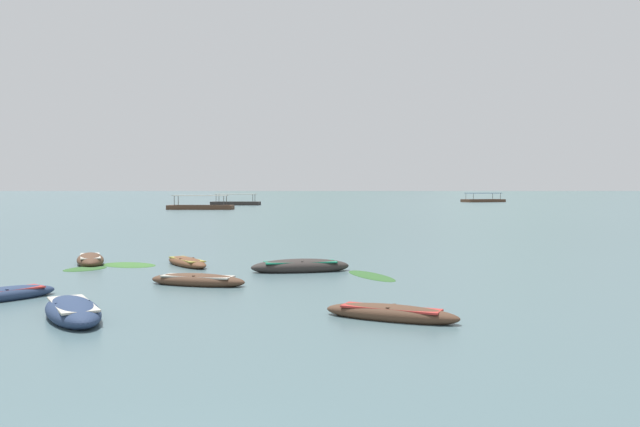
# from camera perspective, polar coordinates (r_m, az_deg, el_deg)

# --- Properties ---
(ground_plane) EXTENTS (6000.00, 6000.00, 0.00)m
(ground_plane) POSITION_cam_1_polar(r_m,az_deg,el_deg) (1505.94, -2.02, 2.07)
(ground_plane) COLOR #476066
(mountain_1) EXTENTS (1006.63, 1006.63, 337.88)m
(mountain_1) POSITION_cam_1_polar(r_m,az_deg,el_deg) (1749.57, -18.21, 7.52)
(mountain_1) COLOR slate
(mountain_1) RESTS_ON ground
(mountain_2) EXTENTS (1013.10, 1013.10, 326.66)m
(mountain_2) POSITION_cam_1_polar(r_m,az_deg,el_deg) (1771.07, -0.91, 7.38)
(mountain_2) COLOR #56665B
(mountain_2) RESTS_ON ground
(mountain_3) EXTENTS (898.52, 898.52, 336.38)m
(mountain_3) POSITION_cam_1_polar(r_m,az_deg,el_deg) (1860.38, 17.19, 7.19)
(mountain_3) COLOR slate
(mountain_3) RESTS_ON ground
(rowboat_0) EXTENTS (3.72, 2.08, 0.52)m
(rowboat_0) POSITION_cam_1_polar(r_m,az_deg,el_deg) (23.20, -10.79, -5.85)
(rowboat_0) COLOR #4C3323
(rowboat_0) RESTS_ON ground
(rowboat_1) EXTENTS (2.96, 3.15, 0.50)m
(rowboat_1) POSITION_cam_1_polar(r_m,az_deg,el_deg) (22.04, -26.34, -6.48)
(rowboat_1) COLOR navy
(rowboat_1) RESTS_ON ground
(rowboat_2) EXTENTS (2.90, 3.96, 0.65)m
(rowboat_2) POSITION_cam_1_polar(r_m,az_deg,el_deg) (18.16, -21.08, -8.08)
(rowboat_2) COLOR navy
(rowboat_2) RESTS_ON ground
(rowboat_4) EXTENTS (4.22, 1.88, 0.66)m
(rowboat_4) POSITION_cam_1_polar(r_m,az_deg,el_deg) (26.47, -1.74, -4.72)
(rowboat_4) COLOR #2D2826
(rowboat_4) RESTS_ON ground
(rowboat_5) EXTENTS (2.22, 3.74, 0.62)m
(rowboat_5) POSITION_cam_1_polar(r_m,az_deg,el_deg) (30.79, -19.69, -3.90)
(rowboat_5) COLOR #4C3323
(rowboat_5) RESTS_ON ground
(rowboat_6) EXTENTS (3.63, 2.42, 0.50)m
(rowboat_6) POSITION_cam_1_polar(r_m,az_deg,el_deg) (16.99, 6.31, -8.81)
(rowboat_6) COLOR #4C3323
(rowboat_6) RESTS_ON ground
(rowboat_7) EXTENTS (2.74, 3.63, 0.47)m
(rowboat_7) POSITION_cam_1_polar(r_m,az_deg,el_deg) (29.10, -11.72, -4.26)
(rowboat_7) COLOR brown
(rowboat_7) RESTS_ON ground
(ferry_0) EXTENTS (10.39, 4.68, 2.54)m
(ferry_0) POSITION_cam_1_polar(r_m,az_deg,el_deg) (135.48, -7.48, 0.93)
(ferry_0) COLOR #2D2826
(ferry_0) RESTS_ON ground
(ferry_1) EXTENTS (10.83, 4.05, 2.54)m
(ferry_1) POSITION_cam_1_polar(r_m,az_deg,el_deg) (107.48, -10.53, 0.59)
(ferry_1) COLOR #4C3323
(ferry_1) RESTS_ON ground
(ferry_2) EXTENTS (11.67, 7.65, 2.54)m
(ferry_2) POSITION_cam_1_polar(r_m,az_deg,el_deg) (170.71, 14.26, 1.14)
(ferry_2) COLOR #4C3323
(ferry_2) RESTS_ON ground
(weed_patch_0) EXTENTS (2.21, 2.42, 0.14)m
(weed_patch_0) POSITION_cam_1_polar(r_m,az_deg,el_deg) (29.04, -20.11, -4.65)
(weed_patch_0) COLOR #2D5628
(weed_patch_0) RESTS_ON ground
(weed_patch_1) EXTENTS (2.20, 3.65, 0.14)m
(weed_patch_1) POSITION_cam_1_polar(r_m,az_deg,el_deg) (25.20, 4.55, -5.55)
(weed_patch_1) COLOR #2D5628
(weed_patch_1) RESTS_ON ground
(weed_patch_4) EXTENTS (3.27, 2.96, 0.14)m
(weed_patch_4) POSITION_cam_1_polar(r_m,az_deg,el_deg) (29.90, -16.60, -4.41)
(weed_patch_4) COLOR #38662D
(weed_patch_4) RESTS_ON ground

